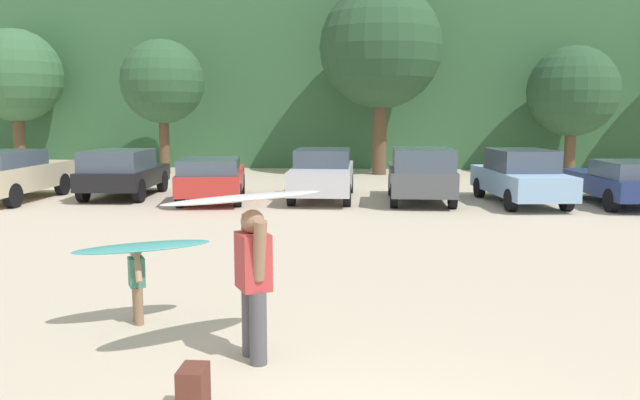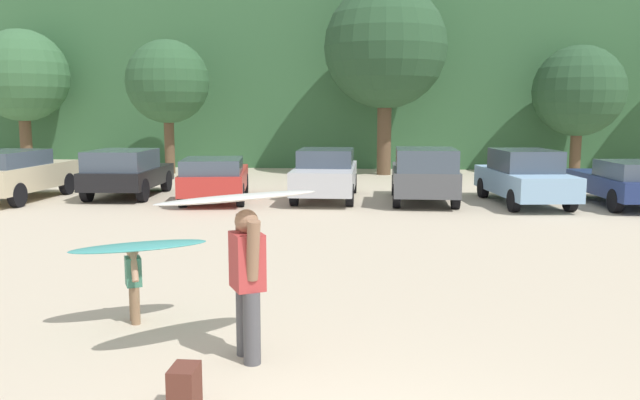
% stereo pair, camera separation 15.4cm
% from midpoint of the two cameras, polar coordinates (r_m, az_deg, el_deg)
% --- Properties ---
extents(hillside_ridge, '(108.00, 12.00, 8.18)m').
position_cam_midpoint_polar(hillside_ridge, '(36.28, 5.17, 10.08)').
color(hillside_ridge, '#38663D').
rests_on(hillside_ridge, ground_plane).
extents(tree_center, '(4.16, 4.16, 6.39)m').
position_cam_midpoint_polar(tree_center, '(32.54, -24.83, 9.96)').
color(tree_center, brown).
rests_on(tree_center, ground_plane).
extents(tree_right, '(3.57, 3.57, 5.75)m').
position_cam_midpoint_polar(tree_right, '(28.76, -13.24, 10.15)').
color(tree_right, brown).
rests_on(tree_right, ground_plane).
extents(tree_far_left, '(5.17, 5.17, 7.97)m').
position_cam_midpoint_polar(tree_far_left, '(27.78, 5.99, 13.33)').
color(tree_far_left, brown).
rests_on(tree_far_left, ground_plane).
extents(tree_far_right, '(3.80, 3.80, 5.45)m').
position_cam_midpoint_polar(tree_far_right, '(29.40, 22.14, 8.93)').
color(tree_far_right, brown).
rests_on(tree_far_right, ground_plane).
extents(parked_car_champagne, '(1.87, 4.35, 1.56)m').
position_cam_midpoint_polar(parked_car_champagne, '(21.64, -25.22, 2.16)').
color(parked_car_champagne, beige).
rests_on(parked_car_champagne, ground_plane).
extents(parked_car_black, '(2.10, 4.02, 1.53)m').
position_cam_midpoint_polar(parked_car_black, '(21.29, -16.64, 2.45)').
color(parked_car_black, black).
rests_on(parked_car_black, ground_plane).
extents(parked_car_red, '(2.49, 4.53, 1.36)m').
position_cam_midpoint_polar(parked_car_red, '(19.77, -9.09, 2.02)').
color(parked_car_red, '#B72D28').
rests_on(parked_car_red, ground_plane).
extents(parked_car_silver, '(1.86, 4.64, 1.55)m').
position_cam_midpoint_polar(parked_car_silver, '(20.02, 0.74, 2.39)').
color(parked_car_silver, silver).
rests_on(parked_car_silver, ground_plane).
extents(parked_car_dark_gray, '(1.90, 4.06, 1.67)m').
position_cam_midpoint_polar(parked_car_dark_gray, '(19.36, 9.46, 2.29)').
color(parked_car_dark_gray, '#4C4F54').
rests_on(parked_car_dark_gray, ground_plane).
extents(parked_car_sky_blue, '(2.28, 4.59, 1.61)m').
position_cam_midpoint_polar(parked_car_sky_blue, '(19.85, 17.89, 1.99)').
color(parked_car_sky_blue, '#84ADD1').
rests_on(parked_car_sky_blue, ground_plane).
extents(parked_car_navy, '(2.24, 4.39, 1.34)m').
position_cam_midpoint_polar(parked_car_navy, '(20.53, 25.91, 1.48)').
color(parked_car_navy, navy).
rests_on(parked_car_navy, ground_plane).
extents(person_adult, '(0.47, 0.69, 1.70)m').
position_cam_midpoint_polar(person_adult, '(7.14, -5.85, -6.71)').
color(person_adult, '#4C4C51').
rests_on(person_adult, ground_plane).
extents(person_child, '(0.31, 0.46, 1.03)m').
position_cam_midpoint_polar(person_child, '(8.74, -15.74, -6.77)').
color(person_child, '#8C6B4C').
rests_on(person_child, ground_plane).
extents(surfboard_white, '(1.84, 1.68, 0.11)m').
position_cam_midpoint_polar(surfboard_white, '(6.97, -6.52, 0.22)').
color(surfboard_white, white).
extents(surfboard_teal, '(1.75, 1.26, 0.08)m').
position_cam_midpoint_polar(surfboard_teal, '(8.51, -15.25, -4.00)').
color(surfboard_teal, teal).
extents(backpack_dropped, '(0.24, 0.34, 0.45)m').
position_cam_midpoint_polar(backpack_dropped, '(6.24, -11.22, -16.22)').
color(backpack_dropped, '#592D23').
rests_on(backpack_dropped, ground_plane).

